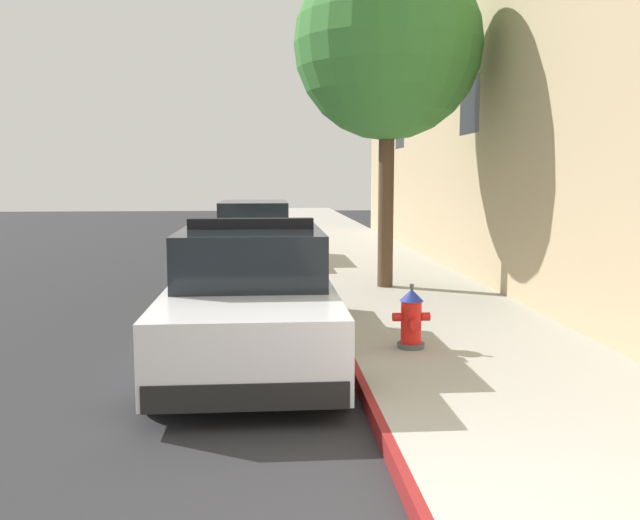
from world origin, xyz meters
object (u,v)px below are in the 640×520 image
at_px(parked_car_silver_ahead, 254,235).
at_px(street_tree, 388,46).
at_px(fire_hydrant, 411,319).
at_px(police_cruiser, 252,297).

bearing_deg(parked_car_silver_ahead, street_tree, -61.72).
bearing_deg(fire_hydrant, parked_car_silver_ahead, 102.40).
height_order(police_cruiser, fire_hydrant, police_cruiser).
height_order(police_cruiser, street_tree, street_tree).
height_order(police_cruiser, parked_car_silver_ahead, police_cruiser).
height_order(parked_car_silver_ahead, fire_hydrant, parked_car_silver_ahead).
bearing_deg(parked_car_silver_ahead, police_cruiser, -89.20).
xyz_separation_m(police_cruiser, parked_car_silver_ahead, (-0.12, 8.75, -0.00)).
bearing_deg(fire_hydrant, street_tree, 83.91).
relative_size(parked_car_silver_ahead, street_tree, 0.81).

